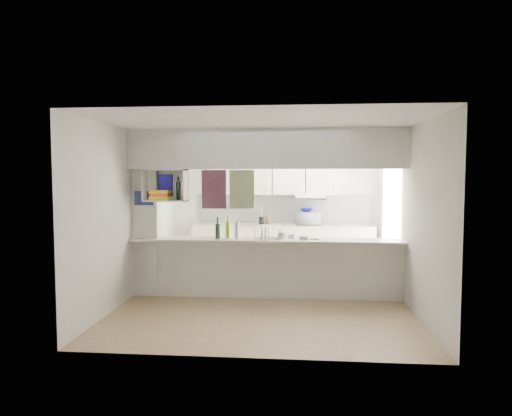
# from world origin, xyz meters

# --- Properties ---
(floor) EXTENTS (4.80, 4.80, 0.00)m
(floor) POSITION_xyz_m (0.00, 0.00, 0.00)
(floor) COLOR #927855
(floor) RESTS_ON ground
(ceiling) EXTENTS (4.80, 4.80, 0.00)m
(ceiling) POSITION_xyz_m (0.00, 0.00, 2.60)
(ceiling) COLOR white
(ceiling) RESTS_ON wall_back
(wall_back) EXTENTS (4.20, 0.00, 4.20)m
(wall_back) POSITION_xyz_m (0.00, 2.40, 1.30)
(wall_back) COLOR silver
(wall_back) RESTS_ON floor
(wall_left) EXTENTS (0.00, 4.80, 4.80)m
(wall_left) POSITION_xyz_m (-2.10, 0.00, 1.30)
(wall_left) COLOR silver
(wall_left) RESTS_ON floor
(wall_right) EXTENTS (0.00, 4.80, 4.80)m
(wall_right) POSITION_xyz_m (2.10, 0.00, 1.30)
(wall_right) COLOR silver
(wall_right) RESTS_ON floor
(servery_partition) EXTENTS (4.20, 0.50, 2.60)m
(servery_partition) POSITION_xyz_m (-0.17, 0.00, 1.66)
(servery_partition) COLOR silver
(servery_partition) RESTS_ON floor
(cubby_shelf) EXTENTS (0.65, 0.35, 0.50)m
(cubby_shelf) POSITION_xyz_m (-1.57, -0.06, 1.71)
(cubby_shelf) COLOR white
(cubby_shelf) RESTS_ON bulkhead
(kitchen_run) EXTENTS (3.60, 0.63, 2.24)m
(kitchen_run) POSITION_xyz_m (0.16, 2.14, 0.83)
(kitchen_run) COLOR beige
(kitchen_run) RESTS_ON floor
(microwave) EXTENTS (0.50, 0.35, 0.27)m
(microwave) POSITION_xyz_m (0.71, 2.08, 1.05)
(microwave) COLOR white
(microwave) RESTS_ON bench_top
(bowl) EXTENTS (0.27, 0.27, 0.07)m
(bowl) POSITION_xyz_m (0.68, 2.10, 1.22)
(bowl) COLOR #160E9C
(bowl) RESTS_ON microwave
(dish_rack) EXTENTS (0.44, 0.34, 0.22)m
(dish_rack) POSITION_xyz_m (0.04, -0.01, 1.01)
(dish_rack) COLOR silver
(dish_rack) RESTS_ON breakfast_bar
(cup) EXTENTS (0.17, 0.17, 0.10)m
(cup) POSITION_xyz_m (0.25, -0.05, 0.98)
(cup) COLOR white
(cup) RESTS_ON dish_rack
(wine_bottles) EXTENTS (0.37, 0.15, 0.37)m
(wine_bottles) POSITION_xyz_m (-0.59, -0.00, 1.05)
(wine_bottles) COLOR black
(wine_bottles) RESTS_ON breakfast_bar
(plastic_tubs) EXTENTS (0.49, 0.21, 0.07)m
(plastic_tubs) POSITION_xyz_m (0.49, 0.04, 0.95)
(plastic_tubs) COLOR silver
(plastic_tubs) RESTS_ON breakfast_bar
(utensil_jar) EXTENTS (0.11, 0.11, 0.15)m
(utensil_jar) POSITION_xyz_m (-0.23, 2.15, 1.00)
(utensil_jar) COLOR black
(utensil_jar) RESTS_ON bench_top
(knife_block) EXTENTS (0.12, 0.11, 0.19)m
(knife_block) POSITION_xyz_m (-0.11, 2.18, 1.01)
(knife_block) COLOR brown
(knife_block) RESTS_ON bench_top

